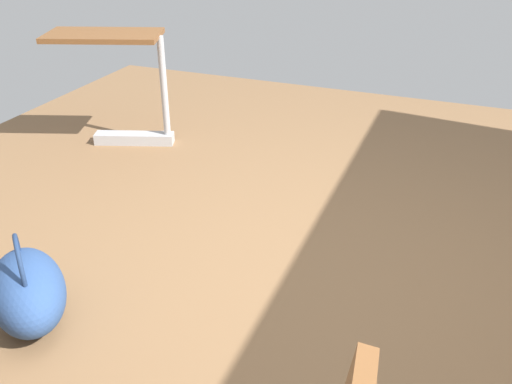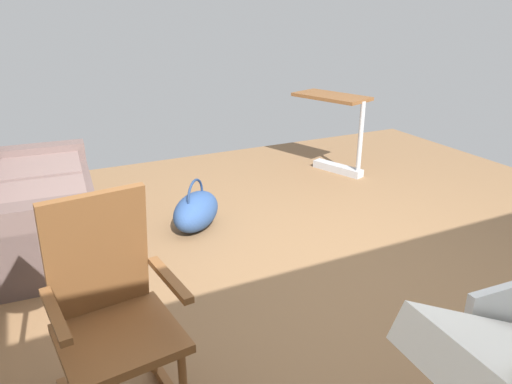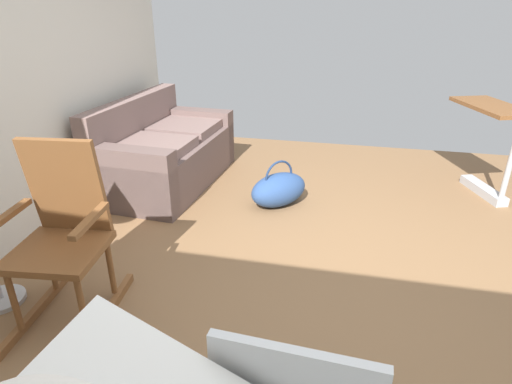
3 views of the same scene
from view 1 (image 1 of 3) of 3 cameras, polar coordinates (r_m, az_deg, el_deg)
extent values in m
plane|color=olive|center=(2.69, 7.92, -11.19)|extent=(6.37, 6.37, 0.00)
cube|color=#B2B5BA|center=(4.39, -12.38, 5.42)|extent=(0.61, 0.31, 0.08)
cylinder|color=black|center=(4.34, -9.02, 5.31)|extent=(0.07, 0.07, 0.06)
cylinder|color=black|center=(4.46, -15.62, 5.27)|extent=(0.07, 0.07, 0.06)
cylinder|color=#B2B5BA|center=(4.19, -9.45, 10.60)|extent=(0.05, 0.05, 0.74)
cube|color=brown|center=(4.20, -15.42, 15.25)|extent=(0.89, 0.65, 0.04)
ellipsoid|color=#2D4C84|center=(2.68, -22.41, -9.39)|extent=(0.63, 0.62, 0.30)
torus|color=navy|center=(2.61, -22.93, -7.11)|extent=(0.23, 0.22, 0.30)
camera|label=2|loc=(1.85, 101.89, -4.19)|focal=33.70mm
camera|label=3|loc=(2.72, 66.89, 12.64)|focal=29.94mm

